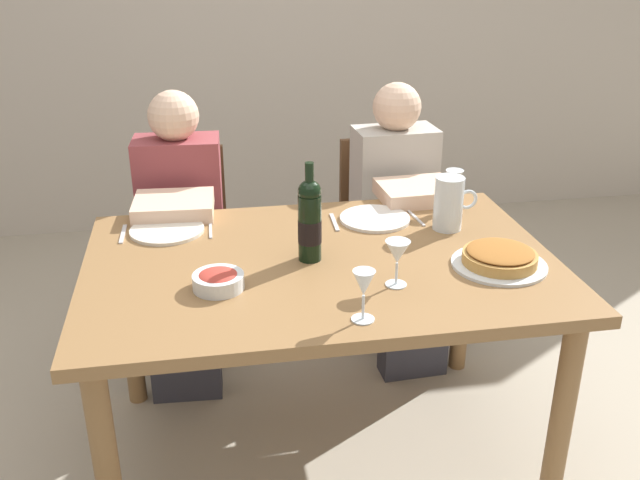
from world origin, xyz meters
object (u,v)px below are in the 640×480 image
baked_tart (500,258)px  dinner_plate_right_setting (375,219)px  wine_glass_centre (454,182)px  dining_table (321,285)px  wine_bottle (310,220)px  wine_glass_right_diner (397,254)px  dinner_plate_left_setting (167,230)px  chair_right (383,223)px  water_pitcher (449,206)px  chair_left (186,236)px  wine_glass_left_diner (364,286)px  diner_right (401,218)px  salad_bowl (218,280)px  diner_left (180,232)px

baked_tart → dinner_plate_right_setting: baked_tart is taller
wine_glass_centre → dining_table: bearing=-148.2°
wine_bottle → dining_table: bearing=-14.8°
wine_glass_right_diner → dinner_plate_left_setting: wine_glass_right_diner is taller
dining_table → chair_right: chair_right is taller
water_pitcher → wine_glass_centre: (0.08, 0.18, 0.03)m
wine_glass_right_diner → chair_right: bearing=76.7°
chair_left → wine_glass_right_diner: bearing=123.5°
dining_table → wine_glass_left_diner: wine_glass_left_diner is taller
chair_left → chair_right: same height
dining_table → water_pitcher: size_ratio=7.91×
dinner_plate_right_setting → wine_bottle: bearing=-135.1°
wine_glass_left_diner → dinner_plate_left_setting: bearing=127.0°
water_pitcher → baked_tart: water_pitcher is taller
wine_glass_left_diner → chair_left: size_ratio=0.17×
wine_glass_centre → dinner_plate_right_setting: size_ratio=0.60×
wine_glass_centre → dinner_plate_right_setting: 0.33m
dining_table → baked_tart: (0.54, -0.14, 0.12)m
water_pitcher → wine_glass_centre: bearing=65.2°
water_pitcher → dinner_plate_right_setting: (-0.23, 0.12, -0.08)m
water_pitcher → wine_glass_left_diner: size_ratio=1.28×
dining_table → water_pitcher: water_pitcher is taller
dinner_plate_left_setting → water_pitcher: bearing=-8.3°
water_pitcher → chair_right: water_pitcher is taller
dinner_plate_left_setting → diner_right: bearing=18.9°
salad_bowl → water_pitcher: bearing=21.3°
water_pitcher → wine_glass_centre: 0.19m
wine_glass_left_diner → diner_right: 1.14m
chair_right → wine_glass_left_diner: bearing=69.7°
dining_table → diner_right: size_ratio=1.29×
baked_tart → diner_left: (-1.00, 0.79, -0.17)m
water_pitcher → chair_left: size_ratio=0.22×
wine_glass_right_diner → chair_right: (0.26, 1.09, -0.37)m
wine_glass_left_diner → wine_glass_centre: size_ratio=0.96×
baked_tart → dinner_plate_left_setting: (-1.03, 0.46, -0.02)m
wine_bottle → chair_left: size_ratio=0.37×
dinner_plate_right_setting → diner_right: diner_right is taller
dining_table → dinner_plate_right_setting: bearing=49.5°
baked_tart → wine_glass_centre: size_ratio=1.94×
wine_glass_right_diner → wine_glass_centre: wine_glass_centre is taller
baked_tart → wine_bottle: bearing=165.2°
dining_table → dinner_plate_right_setting: dinner_plate_right_setting is taller
wine_glass_right_diner → wine_glass_left_diner: bearing=-128.3°
wine_bottle → water_pitcher: 0.55m
dinner_plate_left_setting → dinner_plate_right_setting: (0.74, -0.02, 0.00)m
baked_tart → chair_right: bearing=95.4°
dinner_plate_right_setting → wine_glass_right_diner: bearing=-97.1°
wine_glass_centre → dinner_plate_right_setting: bearing=-169.8°
diner_left → diner_right: 0.91m
diner_left → wine_bottle: bearing=126.9°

